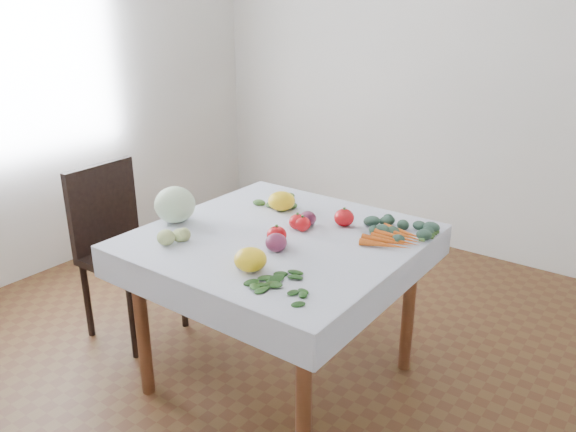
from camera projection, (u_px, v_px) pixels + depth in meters
name	position (u px, v px, depth m)	size (l,w,h in m)	color
ground	(280.00, 378.00, 2.72)	(4.00, 4.00, 0.00)	brown
back_wall	(460.00, 59.00, 3.74)	(4.00, 0.04, 2.70)	white
left_wall	(12.00, 66.00, 3.34)	(0.04, 4.00, 2.70)	white
table	(280.00, 256.00, 2.48)	(1.00, 1.00, 0.75)	brown
tablecloth	(280.00, 235.00, 2.45)	(1.12, 1.12, 0.01)	white
chair	(119.00, 239.00, 2.98)	(0.43, 0.43, 0.92)	black
cabbage	(175.00, 205.00, 2.56)	(0.19, 0.19, 0.17)	beige
tomato_a	(344.00, 218.00, 2.53)	(0.09, 0.09, 0.08)	red
tomato_b	(302.00, 224.00, 2.48)	(0.07, 0.07, 0.06)	red
tomato_c	(277.00, 235.00, 2.35)	(0.09, 0.09, 0.07)	red
tomato_d	(298.00, 222.00, 2.50)	(0.08, 0.08, 0.07)	red
heirloom_back	(282.00, 201.00, 2.72)	(0.13, 0.13, 0.09)	yellow
heirloom_front	(250.00, 259.00, 2.11)	(0.13, 0.13, 0.09)	yellow
onion_a	(308.00, 218.00, 2.54)	(0.08, 0.08, 0.07)	maroon
onion_b	(276.00, 242.00, 2.28)	(0.09, 0.09, 0.08)	maroon
tomatillo_cluster	(188.00, 238.00, 2.34)	(0.12, 0.15, 0.05)	#C1D67B
carrot_bunch	(395.00, 238.00, 2.37)	(0.21, 0.25, 0.03)	orange
kale_bunch	(397.00, 229.00, 2.46)	(0.26, 0.26, 0.04)	#365949
basil_bunch	(287.00, 285.00, 2.00)	(0.25, 0.21, 0.01)	#1C4716
dill_bunch	(280.00, 201.00, 2.82)	(0.23, 0.22, 0.02)	#496F33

